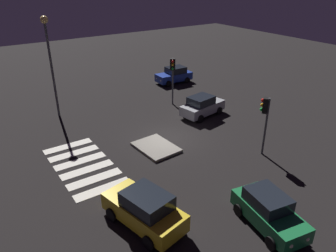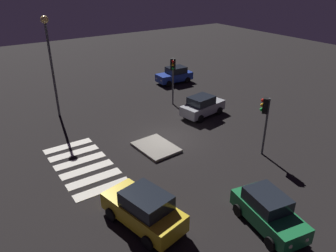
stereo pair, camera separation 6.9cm
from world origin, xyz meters
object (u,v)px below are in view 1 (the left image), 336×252
(street_lamp, at_px, (49,51))
(car_blue, at_px, (174,75))
(car_silver, at_px, (202,106))
(traffic_light_west, at_px, (173,70))
(car_green, at_px, (269,211))
(car_yellow, at_px, (144,209))
(traffic_light_north, at_px, (265,112))
(traffic_island, at_px, (156,147))

(street_lamp, bearing_deg, car_blue, 98.33)
(car_silver, relative_size, traffic_light_west, 0.97)
(car_silver, xyz_separation_m, car_green, (11.54, -5.58, -0.01))
(car_yellow, distance_m, street_lamp, 15.45)
(traffic_light_west, height_order, traffic_light_north, traffic_light_west)
(car_yellow, bearing_deg, street_lamp, -14.55)
(traffic_island, distance_m, car_silver, 6.59)
(car_yellow, relative_size, street_lamp, 0.56)
(car_blue, xyz_separation_m, traffic_light_north, (15.18, -3.87, 2.09))
(street_lamp, bearing_deg, car_yellow, -2.14)
(car_silver, height_order, street_lamp, street_lamp)
(car_silver, bearing_deg, traffic_light_west, 91.81)
(car_yellow, bearing_deg, traffic_light_west, -52.00)
(car_blue, bearing_deg, car_yellow, 52.91)
(car_blue, xyz_separation_m, car_yellow, (16.67, -13.33, 0.08))
(traffic_light_west, bearing_deg, car_silver, 48.85)
(street_lamp, bearing_deg, traffic_light_north, 33.79)
(car_blue, distance_m, car_yellow, 21.34)
(car_green, bearing_deg, traffic_light_west, 171.12)
(car_blue, relative_size, street_lamp, 0.49)
(car_green, distance_m, traffic_light_north, 7.02)
(car_blue, bearing_deg, car_green, 68.03)
(traffic_island, height_order, car_blue, car_blue)
(traffic_island, relative_size, car_green, 0.78)
(car_green, relative_size, street_lamp, 0.51)
(car_blue, relative_size, car_silver, 0.96)
(traffic_island, distance_m, car_green, 9.02)
(car_silver, height_order, traffic_light_north, traffic_light_north)
(car_blue, height_order, street_lamp, street_lamp)
(car_yellow, height_order, street_lamp, street_lamp)
(traffic_light_west, height_order, street_lamp, street_lamp)
(traffic_island, bearing_deg, car_yellow, -36.23)
(car_blue, height_order, car_silver, car_silver)
(traffic_island, bearing_deg, car_green, 2.86)
(traffic_island, bearing_deg, traffic_light_north, 50.71)
(traffic_island, distance_m, car_blue, 14.22)
(car_blue, xyz_separation_m, car_silver, (8.34, -3.07, 0.01))
(traffic_island, xyz_separation_m, car_green, (8.98, 0.45, 0.72))
(traffic_island, xyz_separation_m, car_silver, (-2.56, 6.03, 0.73))
(traffic_light_north, bearing_deg, car_blue, -51.67)
(car_blue, height_order, traffic_light_north, traffic_light_north)
(car_yellow, height_order, car_green, car_yellow)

